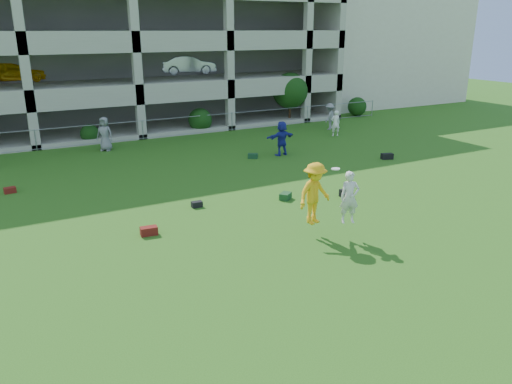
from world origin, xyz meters
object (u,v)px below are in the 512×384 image
crate_d (345,193)px  parking_garage (102,35)px  bystander_d (282,138)px  bystander_f (330,116)px  stucco_building (352,44)px  bystander_c (105,134)px  frisbee_contest (321,194)px  bystander_e (335,123)px

crate_d → parking_garage: (-3.96, 23.22, 5.86)m
bystander_d → bystander_f: bearing=-150.0°
stucco_building → bystander_c: size_ratio=8.63×
parking_garage → frisbee_contest: bearing=-88.4°
crate_d → bystander_f: bearing=56.0°
bystander_f → bystander_e: bearing=29.0°
bystander_f → frisbee_contest: (-11.14, -14.49, 0.57)m
bystander_e → frisbee_contest: 16.15m
stucco_building → parking_garage: (-23.00, -0.30, 1.01)m
crate_d → parking_garage: bearing=99.7°
bystander_d → bystander_c: bearing=-39.9°
parking_garage → bystander_d: bearing=-71.6°
stucco_building → frisbee_contest: stucco_building is taller
bystander_d → bystander_f: (6.52, 4.57, -0.04)m
bystander_c → bystander_e: bearing=26.2°
parking_garage → bystander_c: bearing=-104.1°
bystander_f → frisbee_contest: frisbee_contest is taller
bystander_d → bystander_e: bearing=-159.6°
bystander_c → parking_garage: 11.95m
bystander_f → parking_garage: bearing=-78.3°
bystander_c → crate_d: (6.58, -12.73, -0.78)m
bystander_d → parking_garage: bearing=-76.6°
stucco_building → crate_d: 30.65m
stucco_building → bystander_e: stucco_building is taller
parking_garage → bystander_e: bearing=-51.0°
stucco_building → bystander_f: stucco_building is taller
stucco_building → bystander_c: (-25.63, -10.79, -4.07)m
bystander_d → frisbee_contest: frisbee_contest is taller
bystander_e → crate_d: 12.01m
stucco_building → bystander_d: size_ratio=8.78×
stucco_building → crate_d: stucco_building is taller
bystander_d → frisbee_contest: size_ratio=0.90×
bystander_c → bystander_f: (14.49, -0.99, -0.06)m
frisbee_contest → parking_garage: 26.38m
bystander_f → parking_garage: 17.30m
stucco_building → crate_d: (-19.05, -23.52, -4.85)m
crate_d → frisbee_contest: bearing=-139.6°
bystander_d → stucco_building: bearing=-142.2°
bystander_c → bystander_d: bearing=3.6°
stucco_building → bystander_e: size_ratio=9.89×
stucco_building → frisbee_contest: bearing=-130.3°
bystander_e → frisbee_contest: bearing=66.1°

